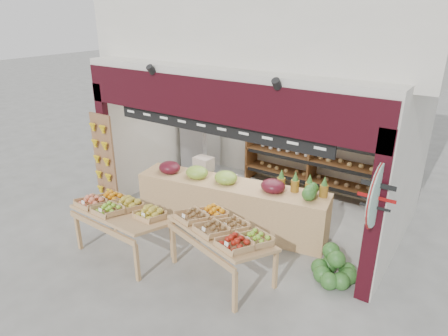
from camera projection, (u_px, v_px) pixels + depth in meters
ground at (243, 218)px, 8.21m from camera, size 60.00×60.00×0.00m
shop_structure at (289, 13)px, 7.97m from camera, size 6.36×5.12×5.40m
banana_board at (103, 158)px, 8.32m from camera, size 0.60×0.15×1.80m
gift_sign at (377, 195)px, 5.24m from camera, size 0.04×0.93×0.92m
back_shelving at (314, 142)px, 8.89m from camera, size 3.26×0.54×1.99m
refrigerator at (201, 136)px, 10.18m from camera, size 0.85×0.85×1.93m
cardboard_stack at (211, 177)px, 9.53m from camera, size 1.01×0.74×0.73m
mid_counter at (230, 203)px, 7.73m from camera, size 3.80×1.36×1.16m
display_table_left at (119, 210)px, 6.85m from camera, size 1.67×0.97×1.04m
display_table_right at (222, 230)px, 6.18m from camera, size 1.86×1.35×1.06m
watermelon_pile at (334, 269)px, 6.30m from camera, size 0.74×0.71×0.54m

